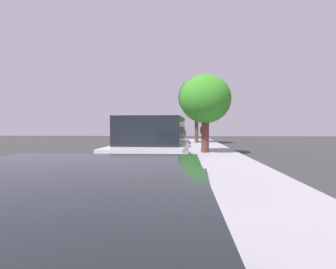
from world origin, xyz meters
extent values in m
plane|color=#343434|center=(0.00, 0.00, 0.00)|extent=(58.51, 58.51, 0.00)
cube|color=#A19DA8|center=(3.24, 0.00, 0.06)|extent=(3.03, 36.57, 0.12)
cube|color=gray|center=(1.64, 0.00, 0.06)|extent=(0.16, 36.57, 0.12)
cube|color=white|center=(-3.11, -4.58, 0.00)|extent=(0.14, 2.20, 0.01)
cube|color=white|center=(-3.11, -0.38, 0.00)|extent=(0.14, 2.20, 0.01)
cube|color=white|center=(-3.11, 3.82, 0.00)|extent=(0.14, 2.20, 0.01)
cube|color=white|center=(-3.11, 8.02, 0.00)|extent=(0.14, 2.20, 0.01)
cube|color=white|center=(-3.11, 12.22, 0.00)|extent=(0.14, 2.20, 0.01)
cube|color=white|center=(-3.11, 16.42, 0.00)|extent=(0.14, 2.20, 0.01)
cube|color=white|center=(0.17, 0.00, 0.00)|extent=(0.12, 36.57, 0.01)
cube|color=black|center=(0.67, -13.39, 1.22)|extent=(1.57, 2.12, 0.60)
cylinder|color=black|center=(-0.12, -12.02, 0.33)|extent=(0.23, 0.66, 0.66)
cube|color=white|center=(0.54, -6.41, 0.78)|extent=(2.16, 4.80, 0.90)
cube|color=black|center=(0.54, -6.41, 1.61)|extent=(1.84, 3.19, 0.76)
cylinder|color=black|center=(1.50, -5.01, 0.38)|extent=(0.26, 0.77, 0.76)
cylinder|color=black|center=(-0.25, -4.91, 0.38)|extent=(0.26, 0.77, 0.76)
cylinder|color=black|center=(1.33, -7.92, 0.38)|extent=(0.26, 0.77, 0.76)
cylinder|color=black|center=(-0.41, -7.82, 0.38)|extent=(0.26, 0.77, 0.76)
cube|color=#1E512D|center=(0.59, -0.15, 0.60)|extent=(1.93, 4.47, 0.64)
cube|color=black|center=(0.59, -0.15, 1.22)|extent=(1.63, 2.16, 0.60)
cylinder|color=black|center=(1.45, 1.18, 0.33)|extent=(0.25, 0.67, 0.66)
cylinder|color=black|center=(-0.17, 1.24, 0.33)|extent=(0.25, 0.67, 0.66)
cylinder|color=black|center=(1.35, -1.55, 0.33)|extent=(0.25, 0.67, 0.66)
cylinder|color=black|center=(-0.27, -1.49, 0.33)|extent=(0.25, 0.67, 0.66)
cube|color=tan|center=(0.52, 11.08, 0.78)|extent=(2.16, 4.80, 0.90)
cube|color=black|center=(0.52, 11.08, 1.61)|extent=(1.84, 3.19, 0.76)
cylinder|color=black|center=(1.31, 12.58, 0.38)|extent=(0.26, 0.77, 0.76)
cylinder|color=black|center=(-0.44, 12.48, 0.38)|extent=(0.26, 0.77, 0.76)
cylinder|color=black|center=(1.47, 9.67, 0.38)|extent=(0.26, 0.77, 0.76)
cylinder|color=black|center=(-0.27, 9.58, 0.38)|extent=(0.26, 0.77, 0.76)
torus|color=black|center=(0.65, 6.39, 0.35)|extent=(0.70, 0.11, 0.70)
torus|color=black|center=(1.69, 6.29, 0.35)|extent=(0.70, 0.11, 0.70)
cylinder|color=#197233|center=(1.04, 6.36, 0.44)|extent=(0.65, 0.10, 0.52)
cylinder|color=#197233|center=(1.40, 6.32, 0.43)|extent=(0.14, 0.05, 0.48)
cylinder|color=#197233|center=(1.09, 6.35, 0.67)|extent=(0.73, 0.11, 0.05)
cylinder|color=#197233|center=(1.52, 6.31, 0.27)|extent=(0.36, 0.07, 0.19)
cylinder|color=#197233|center=(1.57, 6.30, 0.51)|extent=(0.27, 0.06, 0.34)
cylinder|color=#197233|center=(0.69, 6.39, 0.52)|extent=(0.12, 0.05, 0.34)
cube|color=black|center=(1.46, 6.32, 0.71)|extent=(0.25, 0.12, 0.05)
cylinder|color=black|center=(0.73, 6.39, 0.74)|extent=(0.07, 0.46, 0.03)
cylinder|color=#C6B284|center=(1.39, 5.99, 0.40)|extent=(0.15, 0.15, 0.81)
cylinder|color=#C6B284|center=(1.35, 5.80, 0.40)|extent=(0.15, 0.15, 0.81)
cube|color=white|center=(1.37, 5.89, 1.10)|extent=(0.30, 0.42, 0.57)
cylinder|color=white|center=(1.42, 6.15, 1.07)|extent=(0.10, 0.10, 0.54)
cylinder|color=white|center=(1.32, 5.64, 1.07)|extent=(0.10, 0.10, 0.54)
sphere|color=#C76B6B|center=(1.37, 5.89, 1.50)|extent=(0.23, 0.23, 0.23)
sphere|color=navy|center=(1.37, 5.89, 1.54)|extent=(0.25, 0.25, 0.25)
cube|color=black|center=(1.57, 5.85, 1.12)|extent=(0.24, 0.33, 0.44)
cylinder|color=brown|center=(2.77, 2.29, 1.28)|extent=(0.45, 0.45, 2.32)
ellipsoid|color=#389127|center=(2.77, 2.29, 3.27)|extent=(3.01, 3.01, 2.85)
cylinder|color=brown|center=(2.77, 11.56, 1.74)|extent=(0.32, 0.32, 3.23)
ellipsoid|color=#385C35|center=(2.77, 11.56, 4.28)|extent=(3.36, 3.36, 3.59)
cylinder|color=black|center=(3.30, 11.71, 0.54)|extent=(0.15, 0.15, 0.84)
cylinder|color=black|center=(3.46, 11.59, 0.54)|extent=(0.15, 0.15, 0.84)
cube|color=#264C26|center=(3.38, 11.65, 1.26)|extent=(0.44, 0.41, 0.59)
cylinder|color=#264C26|center=(3.17, 11.80, 1.23)|extent=(0.10, 0.10, 0.56)
cylinder|color=#264C26|center=(3.59, 11.50, 1.23)|extent=(0.10, 0.10, 0.56)
sphere|color=tan|center=(3.38, 11.65, 1.67)|extent=(0.24, 0.24, 0.24)
camera|label=1|loc=(1.32, -14.79, 1.77)|focal=30.86mm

